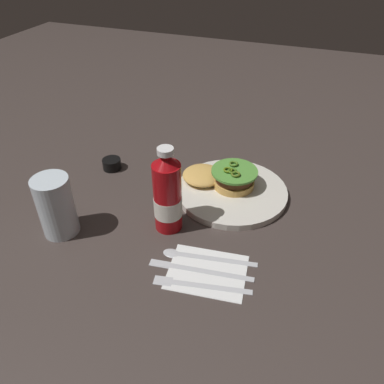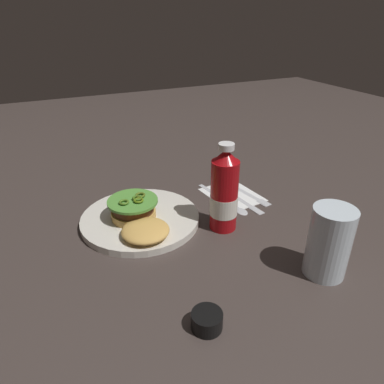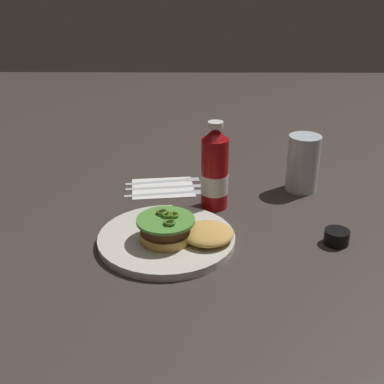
{
  "view_description": "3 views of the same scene",
  "coord_description": "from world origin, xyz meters",
  "px_view_note": "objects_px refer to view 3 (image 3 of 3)",
  "views": [
    {
      "loc": [
        -0.25,
        0.6,
        0.57
      ],
      "look_at": [
        -0.02,
        -0.02,
        0.08
      ],
      "focal_mm": 35.4,
      "sensor_mm": 36.0,
      "label": 1
    },
    {
      "loc": [
        0.6,
        -0.33,
        0.45
      ],
      "look_at": [
        -0.09,
        -0.01,
        0.04
      ],
      "focal_mm": 32.73,
      "sensor_mm": 36.0,
      "label": 2
    },
    {
      "loc": [
        -0.02,
        -1.03,
        0.52
      ],
      "look_at": [
        -0.03,
        -0.01,
        0.05
      ],
      "focal_mm": 47.25,
      "sensor_mm": 36.0,
      "label": 3
    }
  ],
  "objects_px": {
    "water_glass": "(303,163)",
    "napkin": "(163,188)",
    "ketchup_bottle": "(215,171)",
    "butter_knife": "(173,186)",
    "dinner_plate": "(167,239)",
    "condiment_cup": "(337,237)",
    "fork_utensil": "(169,180)",
    "burger_sandwich": "(181,231)",
    "spoon_utensil": "(176,192)"
  },
  "relations": [
    {
      "from": "water_glass",
      "to": "fork_utensil",
      "type": "distance_m",
      "value": 0.34
    },
    {
      "from": "ketchup_bottle",
      "to": "condiment_cup",
      "type": "distance_m",
      "value": 0.3
    },
    {
      "from": "dinner_plate",
      "to": "ketchup_bottle",
      "type": "height_order",
      "value": "ketchup_bottle"
    },
    {
      "from": "napkin",
      "to": "spoon_utensil",
      "type": "distance_m",
      "value": 0.05
    },
    {
      "from": "condiment_cup",
      "to": "napkin",
      "type": "relative_size",
      "value": 0.33
    },
    {
      "from": "dinner_plate",
      "to": "ketchup_bottle",
      "type": "bearing_deg",
      "value": 58.68
    },
    {
      "from": "water_glass",
      "to": "napkin",
      "type": "bearing_deg",
      "value": 179.5
    },
    {
      "from": "dinner_plate",
      "to": "napkin",
      "type": "relative_size",
      "value": 1.81
    },
    {
      "from": "dinner_plate",
      "to": "fork_utensil",
      "type": "height_order",
      "value": "dinner_plate"
    },
    {
      "from": "butter_knife",
      "to": "condiment_cup",
      "type": "bearing_deg",
      "value": -38.23
    },
    {
      "from": "dinner_plate",
      "to": "butter_knife",
      "type": "height_order",
      "value": "dinner_plate"
    },
    {
      "from": "butter_knife",
      "to": "ketchup_bottle",
      "type": "bearing_deg",
      "value": -46.38
    },
    {
      "from": "burger_sandwich",
      "to": "fork_utensil",
      "type": "relative_size",
      "value": 1.01
    },
    {
      "from": "burger_sandwich",
      "to": "butter_knife",
      "type": "relative_size",
      "value": 0.9
    },
    {
      "from": "water_glass",
      "to": "condiment_cup",
      "type": "height_order",
      "value": "water_glass"
    },
    {
      "from": "spoon_utensil",
      "to": "fork_utensil",
      "type": "xyz_separation_m",
      "value": [
        -0.02,
        0.07,
        0.0
      ]
    },
    {
      "from": "burger_sandwich",
      "to": "condiment_cup",
      "type": "distance_m",
      "value": 0.31
    },
    {
      "from": "dinner_plate",
      "to": "water_glass",
      "type": "distance_m",
      "value": 0.42
    },
    {
      "from": "napkin",
      "to": "water_glass",
      "type": "bearing_deg",
      "value": -0.5
    },
    {
      "from": "water_glass",
      "to": "napkin",
      "type": "height_order",
      "value": "water_glass"
    },
    {
      "from": "ketchup_bottle",
      "to": "water_glass",
      "type": "xyz_separation_m",
      "value": [
        0.22,
        0.1,
        -0.02
      ]
    },
    {
      "from": "dinner_plate",
      "to": "butter_knife",
      "type": "relative_size",
      "value": 1.3
    },
    {
      "from": "fork_utensil",
      "to": "ketchup_bottle",
      "type": "bearing_deg",
      "value": -51.59
    },
    {
      "from": "dinner_plate",
      "to": "burger_sandwich",
      "type": "distance_m",
      "value": 0.04
    },
    {
      "from": "burger_sandwich",
      "to": "condiment_cup",
      "type": "bearing_deg",
      "value": 2.87
    },
    {
      "from": "ketchup_bottle",
      "to": "fork_utensil",
      "type": "xyz_separation_m",
      "value": [
        -0.11,
        0.14,
        -0.08
      ]
    },
    {
      "from": "condiment_cup",
      "to": "fork_utensil",
      "type": "distance_m",
      "value": 0.46
    },
    {
      "from": "burger_sandwich",
      "to": "water_glass",
      "type": "bearing_deg",
      "value": 43.83
    },
    {
      "from": "spoon_utensil",
      "to": "burger_sandwich",
      "type": "bearing_deg",
      "value": -85.27
    },
    {
      "from": "burger_sandwich",
      "to": "spoon_utensil",
      "type": "xyz_separation_m",
      "value": [
        -0.02,
        0.25,
        -0.03
      ]
    },
    {
      "from": "burger_sandwich",
      "to": "spoon_utensil",
      "type": "relative_size",
      "value": 0.98
    },
    {
      "from": "dinner_plate",
      "to": "napkin",
      "type": "height_order",
      "value": "dinner_plate"
    },
    {
      "from": "napkin",
      "to": "burger_sandwich",
      "type": "bearing_deg",
      "value": -78.95
    },
    {
      "from": "fork_utensil",
      "to": "condiment_cup",
      "type": "bearing_deg",
      "value": -40.82
    },
    {
      "from": "condiment_cup",
      "to": "napkin",
      "type": "xyz_separation_m",
      "value": [
        -0.36,
        0.26,
        -0.01
      ]
    },
    {
      "from": "dinner_plate",
      "to": "fork_utensil",
      "type": "bearing_deg",
      "value": 91.89
    },
    {
      "from": "condiment_cup",
      "to": "butter_knife",
      "type": "xyz_separation_m",
      "value": [
        -0.34,
        0.27,
        -0.01
      ]
    },
    {
      "from": "fork_utensil",
      "to": "dinner_plate",
      "type": "bearing_deg",
      "value": -88.11
    },
    {
      "from": "burger_sandwich",
      "to": "butter_knife",
      "type": "xyz_separation_m",
      "value": [
        -0.03,
        0.28,
        -0.03
      ]
    },
    {
      "from": "dinner_plate",
      "to": "water_glass",
      "type": "height_order",
      "value": "water_glass"
    },
    {
      "from": "dinner_plate",
      "to": "burger_sandwich",
      "type": "xyz_separation_m",
      "value": [
        0.03,
        -0.01,
        0.03
      ]
    },
    {
      "from": "condiment_cup",
      "to": "fork_utensil",
      "type": "height_order",
      "value": "condiment_cup"
    },
    {
      "from": "ketchup_bottle",
      "to": "spoon_utensil",
      "type": "xyz_separation_m",
      "value": [
        -0.09,
        0.07,
        -0.08
      ]
    },
    {
      "from": "burger_sandwich",
      "to": "water_glass",
      "type": "relative_size",
      "value": 1.37
    },
    {
      "from": "napkin",
      "to": "butter_knife",
      "type": "bearing_deg",
      "value": 7.65
    },
    {
      "from": "butter_knife",
      "to": "spoon_utensil",
      "type": "bearing_deg",
      "value": -77.59
    },
    {
      "from": "ketchup_bottle",
      "to": "butter_knife",
      "type": "height_order",
      "value": "ketchup_bottle"
    },
    {
      "from": "dinner_plate",
      "to": "condiment_cup",
      "type": "height_order",
      "value": "condiment_cup"
    },
    {
      "from": "burger_sandwich",
      "to": "dinner_plate",
      "type": "bearing_deg",
      "value": 154.84
    },
    {
      "from": "spoon_utensil",
      "to": "fork_utensil",
      "type": "bearing_deg",
      "value": 105.64
    }
  ]
}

